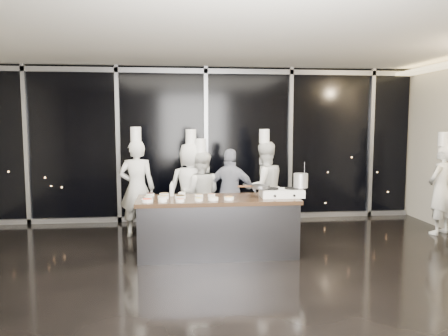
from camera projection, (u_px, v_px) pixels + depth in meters
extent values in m
plane|color=black|center=(224.00, 275.00, 5.91)|extent=(9.00, 9.00, 0.00)
cube|color=beige|center=(206.00, 144.00, 9.20)|extent=(9.00, 0.02, 3.20)
cube|color=beige|center=(297.00, 210.00, 2.28)|extent=(9.00, 0.02, 3.20)
cube|color=silver|center=(224.00, 32.00, 5.58)|extent=(9.00, 7.00, 0.02)
cube|color=black|center=(206.00, 144.00, 9.14)|extent=(8.90, 0.04, 3.18)
cube|color=#96989F|center=(206.00, 71.00, 8.94)|extent=(8.90, 0.08, 0.10)
cube|color=#96989F|center=(206.00, 217.00, 9.26)|extent=(8.90, 0.08, 0.10)
cube|color=#96989F|center=(26.00, 145.00, 8.70)|extent=(0.08, 0.08, 3.20)
cube|color=#96989F|center=(118.00, 145.00, 8.90)|extent=(0.08, 0.08, 3.20)
cube|color=#96989F|center=(206.00, 144.00, 9.09)|extent=(0.08, 0.08, 3.20)
cube|color=#96989F|center=(290.00, 144.00, 9.29)|extent=(0.08, 0.08, 3.20)
cube|color=#96989F|center=(371.00, 143.00, 9.49)|extent=(0.08, 0.08, 3.20)
cube|color=#353539|center=(218.00, 228.00, 6.76)|extent=(2.40, 0.80, 0.84)
cube|color=#412C1B|center=(218.00, 200.00, 6.71)|extent=(2.46, 0.86, 0.06)
cube|color=white|center=(281.00, 193.00, 6.79)|extent=(0.65, 0.41, 0.12)
cylinder|color=black|center=(271.00, 189.00, 6.77)|extent=(0.22, 0.22, 0.02)
cylinder|color=black|center=(292.00, 188.00, 6.80)|extent=(0.22, 0.22, 0.02)
cylinder|color=black|center=(275.00, 196.00, 6.57)|extent=(0.04, 0.02, 0.04)
cylinder|color=black|center=(294.00, 196.00, 6.60)|extent=(0.04, 0.02, 0.04)
cylinder|color=slate|center=(260.00, 187.00, 6.75)|extent=(0.29, 0.29, 0.05)
cube|color=#4C2B14|center=(244.00, 186.00, 6.73)|extent=(0.21, 0.03, 0.02)
cylinder|color=silver|center=(301.00, 181.00, 6.80)|extent=(0.23, 0.23, 0.22)
cylinder|color=white|center=(147.00, 200.00, 6.34)|extent=(0.17, 0.17, 0.04)
cylinder|color=#FF462A|center=(147.00, 199.00, 6.34)|extent=(0.14, 0.14, 0.01)
cylinder|color=white|center=(148.00, 197.00, 6.60)|extent=(0.13, 0.13, 0.04)
cylinder|color=#C2C78C|center=(148.00, 196.00, 6.60)|extent=(0.10, 0.10, 0.01)
cylinder|color=white|center=(150.00, 195.00, 6.86)|extent=(0.13, 0.13, 0.04)
cylinder|color=#33160F|center=(150.00, 194.00, 6.85)|extent=(0.11, 0.11, 0.01)
cylinder|color=white|center=(163.00, 200.00, 6.36)|extent=(0.13, 0.13, 0.04)
cylinder|color=white|center=(163.00, 199.00, 6.36)|extent=(0.11, 0.11, 0.01)
cylinder|color=white|center=(163.00, 197.00, 6.62)|extent=(0.17, 0.17, 0.04)
cylinder|color=tan|center=(163.00, 196.00, 6.62)|extent=(0.14, 0.14, 0.01)
cylinder|color=white|center=(164.00, 195.00, 6.86)|extent=(0.15, 0.15, 0.04)
cylinder|color=olive|center=(164.00, 194.00, 6.86)|extent=(0.12, 0.12, 0.01)
cylinder|color=white|center=(180.00, 200.00, 6.35)|extent=(0.13, 0.13, 0.04)
cylinder|color=#D17556|center=(180.00, 199.00, 6.35)|extent=(0.10, 0.10, 0.01)
cylinder|color=white|center=(180.00, 197.00, 6.65)|extent=(0.17, 0.17, 0.04)
cylinder|color=black|center=(180.00, 196.00, 6.64)|extent=(0.14, 0.14, 0.01)
cylinder|color=white|center=(182.00, 194.00, 6.94)|extent=(0.12, 0.12, 0.04)
cylinder|color=beige|center=(182.00, 193.00, 6.94)|extent=(0.10, 0.10, 0.01)
cylinder|color=white|center=(199.00, 199.00, 6.43)|extent=(0.12, 0.12, 0.04)
cylinder|color=gold|center=(199.00, 198.00, 6.43)|extent=(0.10, 0.10, 0.01)
cylinder|color=white|center=(199.00, 196.00, 6.73)|extent=(0.13, 0.13, 0.04)
cylinder|color=tan|center=(199.00, 195.00, 6.73)|extent=(0.10, 0.10, 0.01)
cylinder|color=white|center=(213.00, 199.00, 6.49)|extent=(0.15, 0.15, 0.04)
cylinder|color=beige|center=(213.00, 198.00, 6.48)|extent=(0.12, 0.12, 0.01)
cylinder|color=white|center=(211.00, 195.00, 6.79)|extent=(0.12, 0.12, 0.04)
cylinder|color=brown|center=(211.00, 194.00, 6.79)|extent=(0.10, 0.10, 0.01)
cylinder|color=white|center=(229.00, 198.00, 6.53)|extent=(0.15, 0.15, 0.04)
cylinder|color=#C48741|center=(229.00, 197.00, 6.53)|extent=(0.12, 0.12, 0.01)
cylinder|color=silver|center=(172.00, 190.00, 6.85)|extent=(0.07, 0.07, 0.18)
cone|color=silver|center=(172.00, 183.00, 6.84)|extent=(0.06, 0.06, 0.06)
imported|color=silver|center=(137.00, 188.00, 7.84)|extent=(0.66, 0.45, 1.75)
cylinder|color=white|center=(136.00, 134.00, 7.74)|extent=(0.20, 0.20, 0.26)
imported|color=silver|center=(191.00, 189.00, 7.95)|extent=(0.88, 0.62, 1.70)
cylinder|color=white|center=(191.00, 136.00, 7.85)|extent=(0.21, 0.21, 0.26)
imported|color=silver|center=(201.00, 194.00, 7.87)|extent=(0.81, 0.67, 1.54)
cylinder|color=white|center=(200.00, 146.00, 7.78)|extent=(0.21, 0.21, 0.26)
imported|color=#141C37|center=(231.00, 193.00, 7.85)|extent=(1.00, 0.64, 1.58)
imported|color=silver|center=(264.00, 188.00, 8.07)|extent=(0.98, 0.86, 1.70)
cylinder|color=white|center=(264.00, 136.00, 7.97)|extent=(0.24, 0.24, 0.26)
imported|color=silver|center=(441.00, 189.00, 8.00)|extent=(0.72, 0.65, 1.65)
cylinder|color=white|center=(443.00, 139.00, 7.91)|extent=(0.26, 0.26, 0.26)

